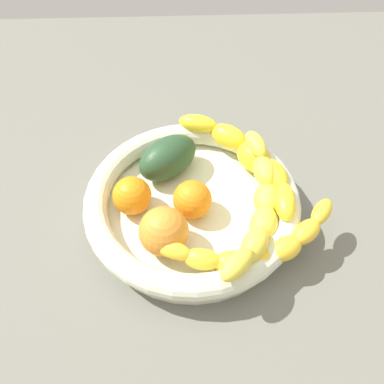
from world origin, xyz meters
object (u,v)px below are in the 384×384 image
object	(u,v)px
orange_mid_left	(132,197)
avocado_dark	(168,158)
banana_draped_left	(257,249)
orange_mid_right	(164,231)
banana_draped_right	(260,206)
banana_arching_top	(248,157)
orange_front	(194,199)
fruit_bowl	(192,203)

from	to	relation	value
orange_mid_left	avocado_dark	xyz separation A→B (cm)	(-4.84, -6.84, 0.26)
banana_draped_left	orange_mid_right	xyz separation A→B (cm)	(11.17, -2.59, 0.68)
banana_draped_right	banana_arching_top	world-z (taller)	banana_draped_right
banana_arching_top	orange_front	xyz separation A→B (cm)	(8.22, 7.36, -0.24)
banana_draped_left	orange_mid_right	size ratio (longest dim) A/B	3.79
banana_arching_top	orange_front	size ratio (longest dim) A/B	4.01
banana_draped_left	banana_arching_top	xyz separation A→B (cm)	(-0.99, -15.20, 0.41)
banana_draped_right	orange_mid_left	distance (cm)	16.87
orange_mid_right	avocado_dark	world-z (taller)	orange_mid_right
fruit_bowl	banana_draped_left	bearing A→B (deg)	130.20
banana_draped_left	orange_mid_right	distance (cm)	11.48
banana_draped_left	orange_mid_right	world-z (taller)	orange_mid_right
banana_draped_left	banana_arching_top	world-z (taller)	banana_arching_top
banana_draped_left	orange_front	world-z (taller)	orange_front
fruit_bowl	banana_draped_right	bearing A→B (deg)	160.70
banana_draped_left	banana_arching_top	distance (cm)	15.24
banana_draped_right	orange_mid_right	distance (cm)	12.72
fruit_bowl	avocado_dark	bearing A→B (deg)	-64.44
orange_front	orange_mid_right	xyz separation A→B (cm)	(3.93, 5.25, 0.51)
banana_draped_right	avocado_dark	distance (cm)	15.26
banana_arching_top	orange_mid_left	size ratio (longest dim) A/B	4.01
banana_draped_right	orange_front	world-z (taller)	banana_draped_right
banana_draped_right	orange_mid_right	world-z (taller)	orange_mid_right
fruit_bowl	avocado_dark	world-z (taller)	avocado_dark
orange_mid_left	orange_mid_right	xyz separation A→B (cm)	(-4.31, 6.05, 0.51)
banana_draped_right	banana_draped_left	bearing A→B (deg)	78.90
orange_mid_left	banana_arching_top	bearing A→B (deg)	-158.29
orange_mid_right	avocado_dark	bearing A→B (deg)	-92.35
banana_arching_top	avocado_dark	size ratio (longest dim) A/B	2.21
orange_mid_right	fruit_bowl	bearing A→B (deg)	-121.00
banana_draped_left	orange_front	bearing A→B (deg)	-47.31
banana_draped_right	fruit_bowl	bearing A→B (deg)	-19.30
orange_mid_left	banana_draped_right	bearing A→B (deg)	170.26
banana_draped_right	avocado_dark	bearing A→B (deg)	-39.47
orange_front	orange_mid_right	world-z (taller)	orange_mid_right
orange_front	avocado_dark	bearing A→B (deg)	-66.03
banana_arching_top	orange_mid_left	world-z (taller)	orange_mid_left
fruit_bowl	banana_draped_right	size ratio (longest dim) A/B	1.20
banana_draped_left	avocado_dark	distance (cm)	18.80
orange_mid_right	orange_mid_left	bearing A→B (deg)	-54.57
fruit_bowl	orange_front	world-z (taller)	orange_front
banana_arching_top	banana_draped_right	bearing A→B (deg)	90.93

